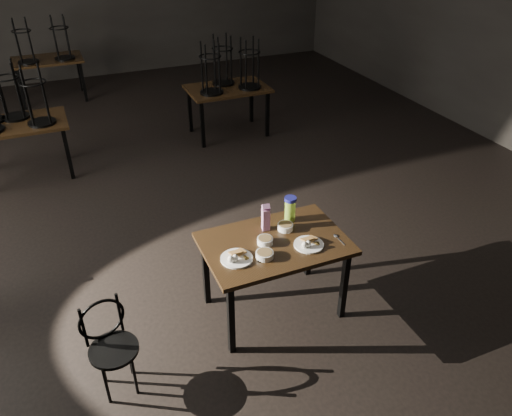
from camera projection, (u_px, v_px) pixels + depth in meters
name	position (u px, v px, depth m)	size (l,w,h in m)	color
room	(155.00, 8.00, 4.54)	(12.00, 12.04, 3.22)	black
main_table	(274.00, 249.00, 4.20)	(1.20, 0.80, 0.75)	black
plate_left	(236.00, 257.00, 3.94)	(0.26, 0.26, 0.08)	white
plate_right	(309.00, 243.00, 4.10)	(0.25, 0.25, 0.08)	white
bowl_near	(265.00, 240.00, 4.12)	(0.13, 0.13, 0.05)	white
bowl_far	(285.00, 227.00, 4.30)	(0.14, 0.14, 0.05)	white
bowl_big	(265.00, 254.00, 3.96)	(0.14, 0.14, 0.05)	white
juice_carton	(266.00, 218.00, 4.25)	(0.07, 0.07, 0.25)	#951B7D
water_bottle	(290.00, 209.00, 4.37)	(0.13, 0.13, 0.23)	#95C439
spoon	(336.00, 236.00, 4.21)	(0.04, 0.17, 0.01)	silver
bentwood_chair	(110.00, 340.00, 3.63)	(0.39, 0.38, 0.76)	black
bg_table_left	(13.00, 119.00, 6.30)	(1.20, 0.80, 1.48)	black
bg_table_right	(228.00, 86.00, 7.47)	(1.20, 0.80, 1.48)	black
bg_table_far	(47.00, 59.00, 8.78)	(1.20, 0.80, 1.48)	black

